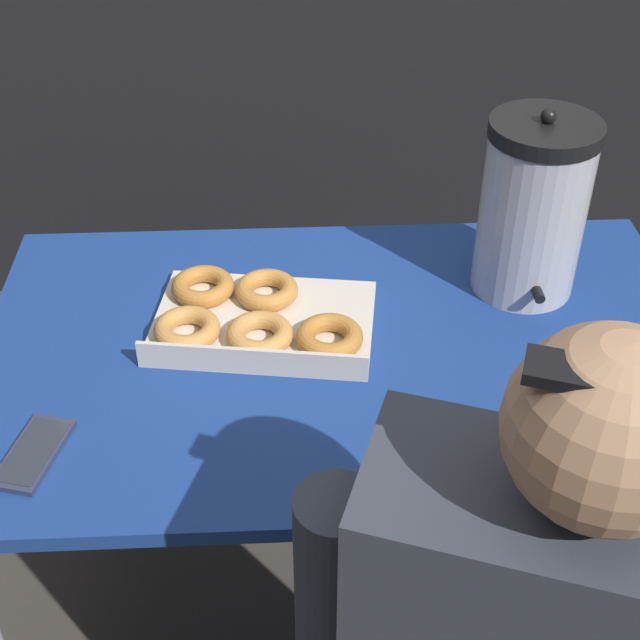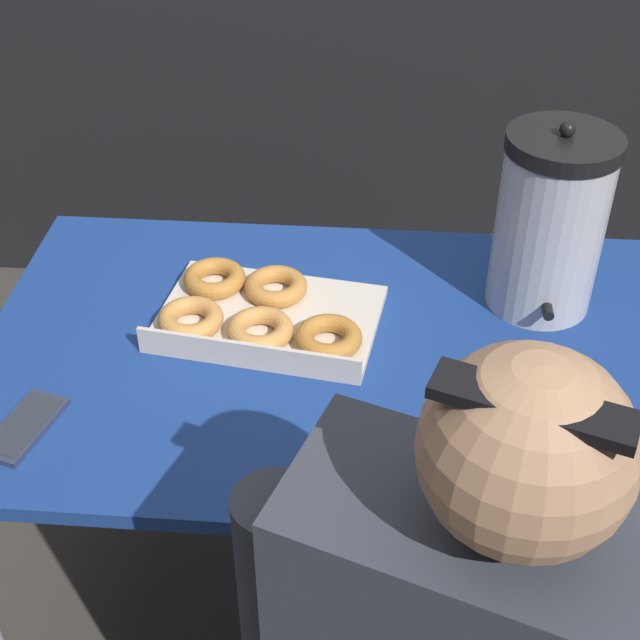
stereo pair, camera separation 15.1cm
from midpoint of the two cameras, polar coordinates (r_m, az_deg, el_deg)
ground_plane at (r=2.09m, az=-0.97°, el=-17.24°), size 12.00×12.00×0.00m
folding_table at (r=1.58m, az=-1.22°, el=-3.12°), size 1.27×0.79×0.72m
donut_box at (r=1.59m, az=-6.91°, el=-0.03°), size 0.42×0.32×0.05m
coffee_urn at (r=1.64m, az=10.91°, el=6.95°), size 0.20×0.22×0.36m
cell_phone at (r=1.45m, az=-20.78°, el=-8.10°), size 0.11×0.17×0.01m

